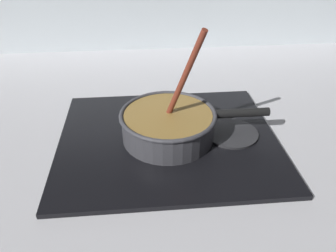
% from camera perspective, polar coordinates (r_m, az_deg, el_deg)
% --- Properties ---
extents(ground, '(2.40, 1.60, 0.04)m').
position_cam_1_polar(ground, '(0.82, -3.44, -7.42)').
color(ground, '#B7B7BC').
extents(hob_plate, '(0.56, 0.48, 0.01)m').
position_cam_1_polar(hob_plate, '(0.87, 0.00, -2.25)').
color(hob_plate, black).
rests_on(hob_plate, ground).
extents(burner_ring, '(0.19, 0.19, 0.01)m').
position_cam_1_polar(burner_ring, '(0.87, 0.00, -1.71)').
color(burner_ring, '#592D0C').
rests_on(burner_ring, hob_plate).
extents(spare_burner, '(0.14, 0.14, 0.01)m').
position_cam_1_polar(spare_burner, '(0.89, 10.76, -1.17)').
color(spare_burner, '#262628').
rests_on(spare_burner, hob_plate).
extents(cooking_pan, '(0.38, 0.24, 0.30)m').
position_cam_1_polar(cooking_pan, '(0.85, 0.13, 0.34)').
color(cooking_pan, '#38383D').
rests_on(cooking_pan, hob_plate).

